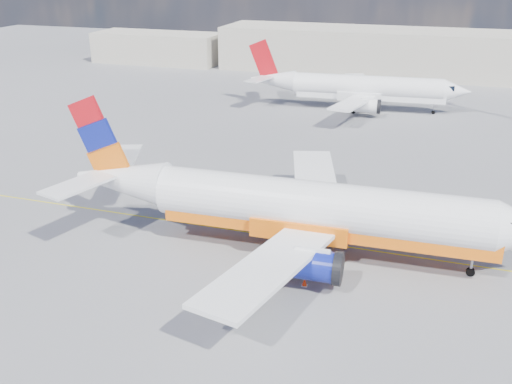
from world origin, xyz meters
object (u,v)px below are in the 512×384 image
(main_jet, at_px, (303,208))
(second_jet, at_px, (360,88))
(traffic_cone, at_px, (305,282))
(gse_tug, at_px, (413,229))

(main_jet, distance_m, second_jet, 44.38)
(traffic_cone, bearing_deg, main_jet, 106.69)
(main_jet, bearing_deg, second_jet, 91.30)
(second_jet, distance_m, traffic_cone, 49.03)
(second_jet, relative_size, gse_tug, 12.68)
(traffic_cone, bearing_deg, gse_tug, 56.00)
(gse_tug, xyz_separation_m, traffic_cone, (-6.41, -9.51, -0.51))
(gse_tug, height_order, traffic_cone, gse_tug)
(second_jet, xyz_separation_m, gse_tug, (10.29, -39.29, -2.40))
(main_jet, distance_m, gse_tug, 9.68)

